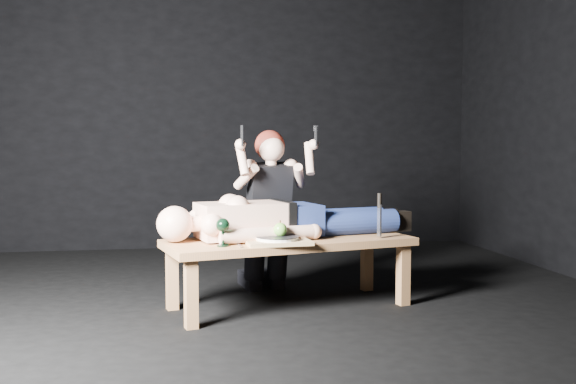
% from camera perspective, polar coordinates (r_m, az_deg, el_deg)
% --- Properties ---
extents(ground, '(5.00, 5.00, 0.00)m').
position_cam_1_polar(ground, '(4.44, -1.57, -9.62)').
color(ground, black).
rests_on(ground, ground).
extents(back_wall, '(5.00, 0.00, 5.00)m').
position_cam_1_polar(back_wall, '(6.82, -4.65, 7.81)').
color(back_wall, black).
rests_on(back_wall, ground).
extents(table, '(1.69, 0.95, 0.45)m').
position_cam_1_polar(table, '(4.26, 0.12, -7.11)').
color(table, '#9E6A3C').
rests_on(table, ground).
extents(lying_man, '(1.82, 0.92, 0.29)m').
position_cam_1_polar(lying_man, '(4.33, 0.19, -1.99)').
color(lying_man, '#DEAD92').
rests_on(lying_man, table).
extents(kneeling_woman, '(0.74, 0.80, 1.20)m').
position_cam_1_polar(kneeling_woman, '(4.69, -1.91, -1.49)').
color(kneeling_woman, black).
rests_on(kneeling_woman, ground).
extents(serving_tray, '(0.41, 0.31, 0.02)m').
position_cam_1_polar(serving_tray, '(4.00, -0.94, -4.38)').
color(serving_tray, tan).
rests_on(serving_tray, table).
extents(plate, '(0.28, 0.28, 0.02)m').
position_cam_1_polar(plate, '(4.00, -0.94, -4.08)').
color(plate, white).
rests_on(plate, serving_tray).
extents(apple, '(0.08, 0.08, 0.08)m').
position_cam_1_polar(apple, '(4.01, -0.68, -3.31)').
color(apple, '#64A32F').
rests_on(apple, plate).
extents(goblet, '(0.10, 0.10, 0.17)m').
position_cam_1_polar(goblet, '(3.91, -5.73, -3.53)').
color(goblet, black).
rests_on(goblet, table).
extents(fork_flat, '(0.02, 0.17, 0.01)m').
position_cam_1_polar(fork_flat, '(3.93, -4.26, -4.69)').
color(fork_flat, '#B2B2B7').
rests_on(fork_flat, table).
extents(knife_flat, '(0.08, 0.16, 0.01)m').
position_cam_1_polar(knife_flat, '(4.06, 1.74, -4.39)').
color(knife_flat, '#B2B2B7').
rests_on(knife_flat, table).
extents(spoon_flat, '(0.16, 0.07, 0.01)m').
position_cam_1_polar(spoon_flat, '(4.13, 0.40, -4.26)').
color(spoon_flat, '#B2B2B7').
rests_on(spoon_flat, table).
extents(carving_knife, '(0.05, 0.05, 0.29)m').
position_cam_1_polar(carving_knife, '(4.28, 8.02, -2.06)').
color(carving_knife, '#B2B2B7').
rests_on(carving_knife, table).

